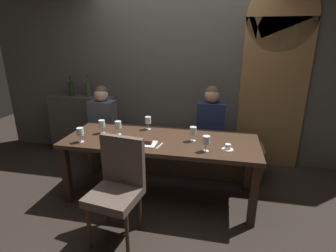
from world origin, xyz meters
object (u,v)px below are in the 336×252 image
at_px(banquette_bench, 172,154).
at_px(dessert_plate, 148,143).
at_px(diner_redhead, 103,113).
at_px(wine_bottle_pale_label, 88,89).
at_px(wine_glass_center_back, 118,125).
at_px(wine_glass_end_right, 206,141).
at_px(espresso_cup, 228,148).
at_px(dining_table, 161,146).
at_px(wine_bottle_dark_red, 71,89).
at_px(fork_on_table, 159,146).
at_px(wine_glass_near_left, 80,132).
at_px(wine_glass_center_front, 193,131).
at_px(chair_near_side, 118,182).
at_px(wine_glass_far_left, 148,121).
at_px(wine_glass_far_right, 102,124).
at_px(diner_bearded, 211,117).

bearing_deg(banquette_bench, dessert_plate, -96.32).
relative_size(diner_redhead, wine_bottle_pale_label, 2.29).
distance_m(banquette_bench, wine_glass_center_back, 1.05).
height_order(wine_glass_end_right, dessert_plate, wine_glass_end_right).
xyz_separation_m(wine_bottle_pale_label, espresso_cup, (2.18, -1.23, -0.30)).
height_order(dining_table, banquette_bench, dining_table).
relative_size(wine_bottle_dark_red, espresso_cup, 2.72).
bearing_deg(fork_on_table, wine_glass_near_left, -166.47).
relative_size(banquette_bench, fork_on_table, 14.71).
bearing_deg(wine_glass_near_left, wine_glass_center_front, 13.33).
distance_m(chair_near_side, wine_bottle_pale_label, 2.21).
xyz_separation_m(chair_near_side, wine_glass_far_left, (0.01, 1.01, 0.29)).
xyz_separation_m(wine_glass_far_right, dessert_plate, (0.64, -0.23, -0.10)).
xyz_separation_m(wine_bottle_dark_red, wine_glass_far_right, (0.96, -0.98, -0.21)).
bearing_deg(banquette_bench, dining_table, -90.00).
relative_size(wine_glass_center_back, wine_glass_near_left, 1.00).
relative_size(chair_near_side, wine_glass_near_left, 5.98).
bearing_deg(banquette_bench, wine_glass_center_front, -61.77).
height_order(wine_glass_end_right, wine_glass_near_left, same).
relative_size(wine_glass_center_back, fork_on_table, 0.96).
relative_size(chair_near_side, wine_glass_end_right, 5.98).
height_order(diner_redhead, wine_bottle_pale_label, wine_bottle_pale_label).
height_order(chair_near_side, dessert_plate, chair_near_side).
relative_size(banquette_bench, wine_glass_center_front, 15.24).
xyz_separation_m(wine_glass_far_right, wine_glass_center_front, (1.10, -0.02, -0.00)).
bearing_deg(chair_near_side, wine_glass_center_front, 50.33).
distance_m(diner_bearded, wine_glass_center_back, 1.24).
relative_size(dining_table, dessert_plate, 11.58).
bearing_deg(diner_bearded, chair_near_side, -118.78).
distance_m(wine_glass_far_left, wine_glass_center_front, 0.66).
bearing_deg(dessert_plate, wine_bottle_dark_red, 142.82).
relative_size(wine_glass_far_left, wine_glass_far_right, 1.00).
height_order(dining_table, fork_on_table, fork_on_table).
xyz_separation_m(dining_table, dessert_plate, (-0.10, -0.19, 0.10)).
distance_m(dining_table, wine_glass_center_back, 0.57).
relative_size(banquette_bench, wine_glass_far_left, 15.24).
bearing_deg(fork_on_table, wine_bottle_dark_red, 154.20).
bearing_deg(wine_bottle_dark_red, banquette_bench, -10.72).
bearing_deg(wine_glass_center_back, wine_glass_center_front, -1.70).
distance_m(banquette_bench, wine_glass_near_left, 1.43).
height_order(wine_glass_near_left, wine_glass_center_front, same).
bearing_deg(wine_glass_end_right, diner_redhead, 149.29).
bearing_deg(wine_glass_far_right, wine_glass_center_back, 0.47).
xyz_separation_m(wine_glass_near_left, dessert_plate, (0.75, 0.08, -0.10)).
bearing_deg(dining_table, wine_bottle_dark_red, 148.98).
xyz_separation_m(banquette_bench, wine_bottle_dark_red, (-1.70, 0.32, 0.84)).
bearing_deg(dining_table, wine_glass_end_right, -24.49).
relative_size(diner_redhead, wine_glass_near_left, 4.55).
bearing_deg(dessert_plate, diner_redhead, 136.72).
relative_size(diner_redhead, wine_glass_center_back, 4.55).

